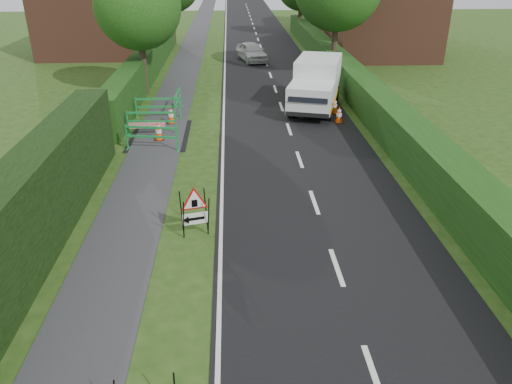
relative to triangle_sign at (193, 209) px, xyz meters
name	(u,v)px	position (x,y,z in m)	size (l,w,h in m)	color
ground	(235,296)	(1.05, -2.66, -0.86)	(120.00, 120.00, 0.00)	#234012
road_surface	(259,41)	(3.55, 32.34, -0.85)	(6.00, 90.00, 0.02)	black
footpath	(194,42)	(-1.95, 32.34, -0.85)	(2.00, 90.00, 0.02)	#2D2D30
hedge_west_near	(8,304)	(-3.95, -2.66, -0.86)	(1.10, 18.00, 2.50)	black
hedge_west_far	(149,77)	(-3.95, 19.34, -0.86)	(1.00, 24.00, 1.80)	#14380F
hedge_east	(356,100)	(7.55, 13.34, -0.86)	(1.20, 50.00, 1.50)	#14380F
house_west	(92,13)	(-8.95, 27.34, 2.04)	(7.50, 7.40, 7.88)	brown
house_east_a	(383,15)	(12.05, 25.34, 2.04)	(7.50, 7.40, 7.88)	brown
tree_nw	(138,6)	(-3.55, 15.34, 3.63)	(4.40, 4.40, 6.70)	#2D2116
triangle_sign	(193,209)	(0.00, 0.00, 0.00)	(1.02, 1.02, 1.23)	black
works_van	(316,83)	(5.18, 12.03, 0.38)	(3.33, 5.43, 2.33)	silver
traffic_cone_0	(339,115)	(5.88, 9.63, -0.46)	(0.38, 0.38, 0.79)	black
traffic_cone_1	(335,106)	(5.96, 11.05, -0.46)	(0.38, 0.38, 0.79)	black
traffic_cone_2	(328,96)	(5.98, 12.90, -0.46)	(0.38, 0.38, 0.79)	black
traffic_cone_3	(158,131)	(-1.91, 7.77, -0.46)	(0.38, 0.38, 0.79)	black
traffic_cone_4	(171,115)	(-1.64, 9.95, -0.46)	(0.38, 0.38, 0.79)	black
ped_barrier_0	(152,135)	(-2.01, 6.64, -0.23)	(2.09, 0.67, 1.00)	#18873B
ped_barrier_1	(151,119)	(-2.29, 8.59, -0.23)	(2.07, 0.42, 1.00)	#18873B
ped_barrier_2	(158,105)	(-2.29, 10.75, -0.23)	(2.06, 0.37, 1.00)	#18873B
ped_barrier_3	(177,100)	(-1.48, 11.65, -0.23)	(0.44, 2.07, 1.00)	#18873B
redwhite_plank	(148,136)	(-2.45, 8.35, -0.86)	(1.50, 0.04, 0.25)	red
hatchback_car	(252,52)	(2.59, 23.92, -0.22)	(1.51, 3.74, 1.28)	silver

